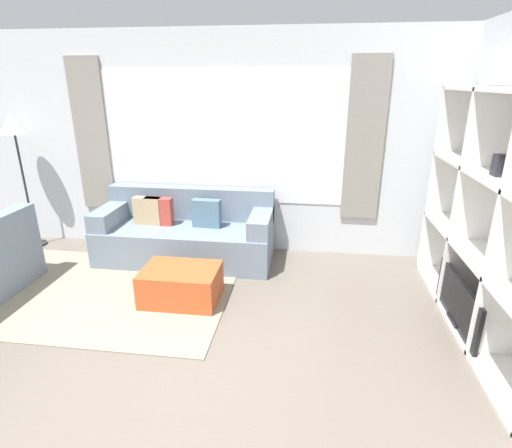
{
  "coord_description": "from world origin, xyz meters",
  "views": [
    {
      "loc": [
        1.07,
        -1.78,
        2.12
      ],
      "look_at": [
        0.6,
        1.7,
        0.85
      ],
      "focal_mm": 28.0,
      "sensor_mm": 36.0,
      "label": 1
    }
  ],
  "objects": [
    {
      "name": "ground_plane",
      "position": [
        0.0,
        0.0,
        0.0
      ],
      "size": [
        16.0,
        16.0,
        0.0
      ],
      "primitive_type": "plane",
      "color": "#665B51"
    },
    {
      "name": "wall_back",
      "position": [
        0.0,
        3.13,
        1.36
      ],
      "size": [
        6.79,
        0.11,
        2.7
      ],
      "color": "silver",
      "rests_on": "ground_plane"
    },
    {
      "name": "area_rug",
      "position": [
        -1.16,
        1.71,
        0.01
      ],
      "size": [
        2.93,
        1.87,
        0.01
      ],
      "primitive_type": "cube",
      "color": "gray",
      "rests_on": "ground_plane"
    },
    {
      "name": "shelving_unit",
      "position": [
        2.64,
        1.55,
        1.0
      ],
      "size": [
        0.39,
        2.51,
        2.07
      ],
      "color": "silver",
      "rests_on": "ground_plane"
    },
    {
      "name": "couch_main",
      "position": [
        -0.4,
        2.67,
        0.32
      ],
      "size": [
        2.12,
        0.84,
        0.85
      ],
      "color": "slate",
      "rests_on": "ground_plane"
    },
    {
      "name": "ottoman",
      "position": [
        -0.15,
        1.66,
        0.18
      ],
      "size": [
        0.76,
        0.54,
        0.35
      ],
      "color": "#B74C23",
      "rests_on": "ground_plane"
    },
    {
      "name": "floor_lamp",
      "position": [
        -2.58,
        2.82,
        1.51
      ],
      "size": [
        0.34,
        0.34,
        1.75
      ],
      "color": "black",
      "rests_on": "ground_plane"
    }
  ]
}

